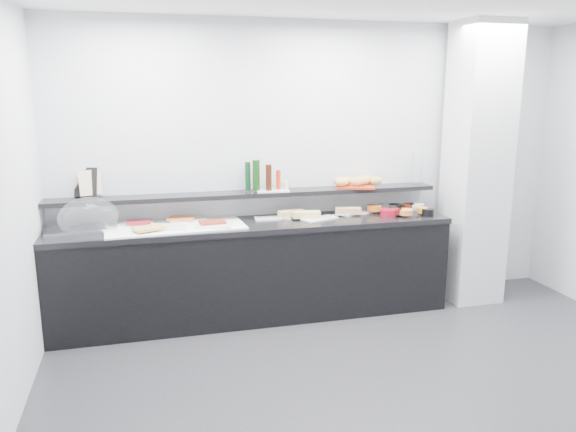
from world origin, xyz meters
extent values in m
plane|color=#2D2D30|center=(0.00, 0.00, 0.00)|extent=(5.00, 5.00, 0.00)
cube|color=silver|center=(0.00, 2.00, 1.35)|extent=(5.00, 0.02, 2.70)
cube|color=silver|center=(1.50, 1.65, 1.35)|extent=(0.50, 0.50, 2.70)
cube|color=black|center=(-0.70, 1.70, 0.42)|extent=(3.60, 0.60, 0.85)
cube|color=black|center=(-0.70, 1.70, 0.88)|extent=(3.62, 0.62, 0.05)
cube|color=black|center=(-0.70, 1.88, 1.13)|extent=(3.60, 0.25, 0.04)
cube|color=silver|center=(-2.23, 1.73, 0.92)|extent=(0.53, 0.40, 0.04)
ellipsoid|color=white|center=(-2.11, 1.72, 1.03)|extent=(0.57, 0.45, 0.34)
cube|color=white|center=(-1.40, 1.70, 0.91)|extent=(1.21, 0.63, 0.01)
cube|color=white|center=(-1.75, 1.85, 0.92)|extent=(0.34, 0.25, 0.01)
cube|color=maroon|center=(-1.70, 1.79, 0.94)|extent=(0.22, 0.15, 0.02)
cube|color=white|center=(-1.28, 1.85, 0.92)|extent=(0.34, 0.24, 0.01)
cube|color=orange|center=(-1.34, 1.84, 0.94)|extent=(0.27, 0.22, 0.02)
cube|color=white|center=(-1.44, 1.60, 0.92)|extent=(0.28, 0.22, 0.01)
cube|color=tan|center=(-1.63, 1.55, 0.94)|extent=(0.29, 0.24, 0.02)
cube|color=white|center=(-1.07, 1.58, 0.92)|extent=(0.34, 0.27, 0.01)
cube|color=maroon|center=(-1.08, 1.63, 0.94)|extent=(0.23, 0.16, 0.02)
cube|color=white|center=(-0.51, 1.80, 0.91)|extent=(0.34, 0.16, 0.01)
cube|color=#E8BA79|center=(-0.33, 1.79, 0.94)|extent=(0.25, 0.15, 0.06)
cylinder|color=#B4B5BB|center=(-0.39, 1.72, 0.92)|extent=(0.15, 0.06, 0.01)
cube|color=silver|center=(-0.09, 1.66, 0.91)|extent=(0.37, 0.26, 0.01)
cube|color=#E7CD79|center=(-0.21, 1.70, 0.94)|extent=(0.27, 0.14, 0.06)
cylinder|color=silver|center=(-0.09, 1.63, 0.92)|extent=(0.16, 0.06, 0.01)
cube|color=white|center=(0.32, 1.82, 0.91)|extent=(0.36, 0.23, 0.01)
cube|color=tan|center=(0.22, 1.77, 0.94)|extent=(0.26, 0.15, 0.06)
cylinder|color=silver|center=(0.13, 1.71, 0.92)|extent=(0.16, 0.04, 0.01)
cylinder|color=white|center=(0.66, 1.82, 0.94)|extent=(0.25, 0.25, 0.07)
cylinder|color=orange|center=(0.51, 1.81, 0.95)|extent=(0.18, 0.18, 0.05)
cylinder|color=black|center=(0.74, 1.82, 0.94)|extent=(0.17, 0.17, 0.07)
cylinder|color=#52170B|center=(0.87, 1.80, 0.95)|extent=(0.14, 0.14, 0.05)
cylinder|color=white|center=(1.00, 1.81, 0.94)|extent=(0.20, 0.20, 0.07)
cylinder|color=silver|center=(0.94, 1.79, 0.95)|extent=(0.19, 0.19, 0.05)
cylinder|color=maroon|center=(0.57, 1.62, 0.94)|extent=(0.15, 0.15, 0.07)
cylinder|color=#610E0D|center=(0.65, 1.61, 0.95)|extent=(0.13, 0.13, 0.05)
cylinder|color=silver|center=(0.78, 1.56, 0.94)|extent=(0.17, 0.17, 0.07)
cylinder|color=orange|center=(0.73, 1.57, 0.95)|extent=(0.18, 0.18, 0.05)
cylinder|color=black|center=(0.95, 1.55, 0.94)|extent=(0.15, 0.15, 0.07)
cylinder|color=orange|center=(0.91, 1.61, 0.95)|extent=(0.12, 0.12, 0.05)
cube|color=black|center=(-2.14, 1.99, 1.28)|extent=(0.21, 0.14, 0.26)
cube|color=beige|center=(-2.10, 1.96, 1.28)|extent=(0.20, 0.10, 0.22)
cube|color=white|center=(-0.49, 1.86, 1.16)|extent=(0.32, 0.22, 0.01)
cylinder|color=black|center=(-0.71, 1.92, 1.29)|extent=(0.06, 0.06, 0.26)
cylinder|color=#351409|center=(-0.53, 1.84, 1.28)|extent=(0.06, 0.06, 0.24)
cylinder|color=#10360E|center=(-0.64, 1.89, 1.30)|extent=(0.07, 0.07, 0.28)
cylinder|color=red|center=(-0.43, 1.88, 1.25)|extent=(0.05, 0.05, 0.18)
cylinder|color=silver|center=(-0.37, 1.90, 1.20)|extent=(0.04, 0.04, 0.07)
cylinder|color=silver|center=(-0.35, 1.87, 1.20)|extent=(0.05, 0.05, 0.07)
cube|color=#A62D11|center=(0.33, 1.85, 1.16)|extent=(0.42, 0.36, 0.02)
ellipsoid|color=#C07C49|center=(0.18, 1.91, 1.21)|extent=(0.14, 0.11, 0.08)
ellipsoid|color=tan|center=(0.44, 1.93, 1.21)|extent=(0.15, 0.10, 0.08)
ellipsoid|color=#C8874C|center=(0.50, 1.94, 1.21)|extent=(0.16, 0.14, 0.08)
ellipsoid|color=#D6AC51|center=(0.19, 1.84, 1.21)|extent=(0.15, 0.11, 0.08)
ellipsoid|color=tan|center=(0.33, 1.82, 1.21)|extent=(0.14, 0.10, 0.08)
ellipsoid|color=tan|center=(0.53, 1.84, 1.21)|extent=(0.12, 0.08, 0.08)
ellipsoid|color=tan|center=(0.24, 1.89, 1.21)|extent=(0.14, 0.11, 0.08)
ellipsoid|color=tan|center=(0.42, 1.87, 1.21)|extent=(0.15, 0.11, 0.08)
cylinder|color=silver|center=(0.99, 1.89, 1.30)|extent=(0.13, 0.13, 0.30)
camera|label=1|loc=(-1.65, -3.14, 2.06)|focal=35.00mm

